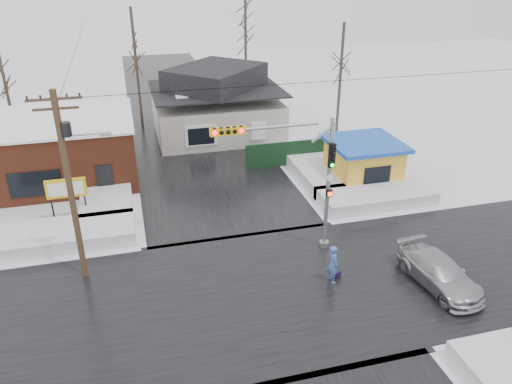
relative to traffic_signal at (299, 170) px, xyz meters
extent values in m
plane|color=white|center=(-2.43, -2.97, -4.54)|extent=(120.00, 120.00, 0.00)
cube|color=black|center=(-2.43, -2.97, -4.53)|extent=(10.00, 120.00, 0.02)
cube|color=black|center=(-2.43, -2.97, -4.53)|extent=(120.00, 10.00, 0.02)
cube|color=white|center=(-11.43, 4.03, -4.14)|extent=(7.00, 3.00, 0.80)
cube|color=white|center=(6.57, 4.03, -4.14)|extent=(7.00, 3.00, 0.80)
cube|color=white|center=(-9.43, 9.03, -4.14)|extent=(3.00, 8.00, 0.80)
cube|color=white|center=(4.57, 9.03, -4.14)|extent=(3.00, 8.00, 0.80)
cylinder|color=gray|center=(1.57, 0.03, -1.04)|extent=(0.20, 0.20, 7.00)
cylinder|color=gray|center=(1.57, 0.03, -4.39)|extent=(0.50, 0.50, 0.30)
cylinder|color=gray|center=(-1.43, 0.03, 2.26)|extent=(4.60, 0.14, 0.14)
cube|color=gold|center=(-3.43, 0.03, 2.26)|extent=(1.60, 0.28, 0.35)
sphere|color=#FF0C0C|center=(-4.03, -0.13, 2.26)|extent=(0.20, 0.20, 0.20)
sphere|color=#FF0C0C|center=(-2.83, -0.13, 2.26)|extent=(0.20, 0.20, 0.20)
cube|color=black|center=(1.57, -0.17, 0.66)|extent=(0.30, 0.22, 1.20)
sphere|color=#0CE533|center=(1.57, -0.31, 0.21)|extent=(0.18, 0.18, 0.18)
cube|color=black|center=(1.57, -0.17, -1.34)|extent=(0.30, 0.20, 0.35)
cylinder|color=#382619|center=(-10.43, 0.53, -0.04)|extent=(0.28, 0.28, 9.00)
cube|color=#382619|center=(-10.43, 0.53, 4.06)|extent=(2.20, 0.10, 0.10)
cube|color=#382619|center=(-10.43, 0.53, 3.66)|extent=(1.80, 0.10, 0.10)
cylinder|color=black|center=(-10.18, 0.53, 2.76)|extent=(0.44, 0.44, 0.60)
cylinder|color=gray|center=(-9.53, 0.53, 2.46)|extent=(1.80, 0.08, 0.08)
cube|color=gray|center=(-8.63, 0.53, 2.41)|extent=(0.50, 0.22, 0.12)
cube|color=brown|center=(-13.43, 13.03, -2.54)|extent=(12.00, 8.00, 4.00)
cube|color=white|center=(-13.43, 13.03, -0.49)|extent=(12.20, 8.20, 0.15)
cube|color=black|center=(-13.43, 9.01, -3.14)|extent=(3.00, 0.08, 1.60)
cube|color=black|center=(-9.43, 9.01, -3.44)|extent=(1.00, 0.08, 2.20)
cylinder|color=black|center=(-12.33, 6.53, -3.64)|extent=(0.10, 0.10, 1.80)
cylinder|color=black|center=(-10.53, 6.53, -3.64)|extent=(0.10, 0.10, 1.80)
cube|color=gold|center=(-11.43, 6.53, -2.54)|extent=(2.20, 0.18, 1.10)
cube|color=white|center=(-11.43, 6.42, -2.54)|extent=(1.90, 0.02, 0.80)
cube|color=beige|center=(-0.43, 19.03, -3.04)|extent=(10.00, 8.00, 3.00)
cube|color=black|center=(-0.43, 19.03, -0.64)|extent=(10.40, 8.40, 0.12)
pyramid|color=black|center=(-0.43, 19.03, 0.32)|extent=(9.00, 7.00, 1.80)
cube|color=brown|center=(2.77, 20.03, 0.36)|extent=(0.70, 0.70, 1.40)
cube|color=white|center=(-2.43, 14.98, -3.14)|extent=(2.40, 0.12, 1.60)
cube|color=yellow|center=(7.07, 7.03, -3.24)|extent=(4.00, 4.00, 2.60)
cube|color=#163FA9|center=(7.07, 7.03, -1.79)|extent=(4.60, 4.60, 0.25)
cube|color=black|center=(7.07, 5.00, -3.24)|extent=(1.80, 0.06, 1.20)
cube|color=black|center=(4.07, 11.03, -3.64)|extent=(8.00, 0.12, 1.80)
cylinder|color=#332821|center=(-6.43, 23.03, 0.46)|extent=(0.24, 0.24, 10.00)
cylinder|color=#332821|center=(3.57, 25.03, 1.46)|extent=(0.24, 0.24, 12.00)
cylinder|color=#332821|center=(9.57, 17.03, -0.04)|extent=(0.24, 0.24, 9.00)
cylinder|color=#332821|center=(-16.43, 21.03, -0.54)|extent=(0.24, 0.24, 8.00)
imported|color=#425FB9|center=(0.75, -2.96, -3.58)|extent=(0.51, 0.74, 1.93)
imported|color=#ADAFB4|center=(5.37, -4.48, -3.85)|extent=(2.41, 4.91, 1.37)
cube|color=black|center=(1.14, -2.79, -4.36)|extent=(0.30, 0.23, 0.35)
camera|label=1|loc=(-7.65, -20.63, 9.42)|focal=35.00mm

